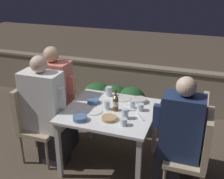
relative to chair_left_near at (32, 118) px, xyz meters
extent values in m
plane|color=brown|center=(0.93, 0.18, -0.56)|extent=(16.00, 16.00, 0.00)
cube|color=gray|center=(0.93, 1.84, -0.21)|extent=(9.00, 0.14, 0.70)
cube|color=gray|center=(0.93, 1.84, 0.16)|extent=(9.00, 0.18, 0.04)
cube|color=white|center=(0.93, 0.18, 0.16)|extent=(1.00, 0.93, 0.03)
cube|color=silver|center=(0.47, -0.24, -0.20)|extent=(0.05, 0.05, 0.70)
cube|color=silver|center=(1.38, -0.24, -0.20)|extent=(0.05, 0.05, 0.70)
cube|color=silver|center=(0.47, 0.59, -0.20)|extent=(0.05, 0.05, 0.70)
cube|color=silver|center=(1.38, 0.59, -0.20)|extent=(0.05, 0.05, 0.70)
cube|color=brown|center=(0.68, 1.03, -0.42)|extent=(0.95, 0.36, 0.28)
ellipsoid|color=#235628|center=(0.42, 1.03, -0.09)|extent=(0.43, 0.47, 0.41)
ellipsoid|color=#235628|center=(0.68, 1.03, -0.09)|extent=(0.43, 0.47, 0.41)
ellipsoid|color=#235628|center=(0.94, 1.03, -0.09)|extent=(0.43, 0.47, 0.41)
cube|color=tan|center=(0.10, 0.00, -0.14)|extent=(0.41, 0.41, 0.05)
cube|color=tan|center=(-0.08, 0.00, 0.14)|extent=(0.06, 0.41, 0.51)
cylinder|color=#9E8966|center=(-0.07, -0.17, -0.36)|extent=(0.03, 0.03, 0.39)
cylinder|color=#9E8966|center=(0.27, -0.17, -0.36)|extent=(0.03, 0.03, 0.39)
cylinder|color=#9E8966|center=(-0.07, 0.17, -0.36)|extent=(0.03, 0.03, 0.39)
cylinder|color=#9E8966|center=(0.27, 0.17, -0.36)|extent=(0.03, 0.03, 0.39)
cube|color=#282833|center=(0.27, 0.00, -0.34)|extent=(0.32, 0.23, 0.44)
cube|color=white|center=(0.17, 0.00, 0.24)|extent=(0.46, 0.26, 0.71)
cube|color=white|center=(0.42, 0.00, 0.32)|extent=(0.07, 0.07, 0.24)
sphere|color=beige|center=(0.17, 0.00, 0.69)|extent=(0.19, 0.19, 0.19)
cube|color=tan|center=(0.05, 0.35, -0.14)|extent=(0.41, 0.41, 0.05)
cube|color=tan|center=(-0.13, 0.35, 0.14)|extent=(0.06, 0.41, 0.51)
cylinder|color=#9E8966|center=(-0.12, 0.17, -0.36)|extent=(0.03, 0.03, 0.39)
cylinder|color=#9E8966|center=(0.22, 0.17, -0.36)|extent=(0.03, 0.03, 0.39)
cylinder|color=#9E8966|center=(-0.12, 0.52, -0.36)|extent=(0.03, 0.03, 0.39)
cylinder|color=#9E8966|center=(0.22, 0.52, -0.36)|extent=(0.03, 0.03, 0.39)
cube|color=#282833|center=(0.22, 0.35, -0.34)|extent=(0.30, 0.23, 0.44)
cube|color=#E07A66|center=(0.12, 0.35, 0.25)|extent=(0.42, 0.26, 0.72)
cube|color=#E07A66|center=(0.37, 0.35, 0.33)|extent=(0.07, 0.07, 0.24)
sphere|color=tan|center=(0.12, 0.35, 0.70)|extent=(0.19, 0.19, 0.19)
cube|color=tan|center=(1.81, -0.01, -0.14)|extent=(0.41, 0.41, 0.05)
cube|color=tan|center=(1.99, -0.01, 0.14)|extent=(0.06, 0.41, 0.51)
cylinder|color=#9E8966|center=(1.64, 0.16, -0.36)|extent=(0.03, 0.03, 0.39)
cylinder|color=#9E8966|center=(1.98, 0.16, -0.36)|extent=(0.03, 0.03, 0.39)
cube|color=#282833|center=(1.64, -0.01, -0.34)|extent=(0.28, 0.23, 0.44)
cube|color=navy|center=(1.74, -0.01, 0.22)|extent=(0.40, 0.26, 0.67)
cube|color=navy|center=(1.49, -0.01, 0.30)|extent=(0.07, 0.07, 0.24)
sphere|color=beige|center=(1.74, -0.01, 0.65)|extent=(0.19, 0.19, 0.19)
cube|color=tan|center=(1.75, 0.35, -0.14)|extent=(0.41, 0.41, 0.05)
cube|color=tan|center=(1.93, 0.35, 0.14)|extent=(0.06, 0.41, 0.51)
cylinder|color=#9E8966|center=(1.58, 0.18, -0.36)|extent=(0.03, 0.03, 0.39)
cylinder|color=#9E8966|center=(1.92, 0.18, -0.36)|extent=(0.03, 0.03, 0.39)
cylinder|color=#9E8966|center=(1.58, 0.53, -0.36)|extent=(0.03, 0.03, 0.39)
cylinder|color=#9E8966|center=(1.92, 0.53, -0.36)|extent=(0.03, 0.03, 0.39)
cylinder|color=brown|center=(0.99, 0.18, 0.26)|extent=(0.06, 0.06, 0.16)
cylinder|color=beige|center=(0.99, 0.18, 0.26)|extent=(0.06, 0.06, 0.06)
cone|color=brown|center=(0.99, 0.18, 0.35)|extent=(0.06, 0.06, 0.03)
cylinder|color=brown|center=(0.99, 0.18, 0.40)|extent=(0.02, 0.02, 0.07)
cylinder|color=white|center=(0.77, 0.07, 0.18)|extent=(0.20, 0.20, 0.01)
cylinder|color=silver|center=(0.97, 0.51, 0.18)|extent=(0.22, 0.22, 0.01)
cylinder|color=#4C709E|center=(0.68, 0.28, 0.20)|extent=(0.14, 0.14, 0.04)
torus|color=#4C709E|center=(0.68, 0.28, 0.21)|extent=(0.14, 0.14, 0.01)
cylinder|color=beige|center=(1.19, 0.48, 0.20)|extent=(0.17, 0.17, 0.05)
torus|color=beige|center=(1.19, 0.48, 0.22)|extent=(0.17, 0.17, 0.01)
cylinder|color=#4C709E|center=(0.71, -0.15, 0.20)|extent=(0.15, 0.15, 0.05)
torus|color=#4C709E|center=(0.71, -0.15, 0.22)|extent=(0.15, 0.15, 0.01)
cylinder|color=tan|center=(1.00, -0.04, 0.19)|extent=(0.17, 0.17, 0.03)
torus|color=tan|center=(1.00, -0.04, 0.21)|extent=(0.17, 0.17, 0.01)
cylinder|color=silver|center=(1.17, -0.10, 0.21)|extent=(0.07, 0.07, 0.08)
cylinder|color=silver|center=(0.89, 0.17, 0.23)|extent=(0.06, 0.06, 0.10)
cylinder|color=silver|center=(1.15, 0.30, 0.22)|extent=(0.06, 0.06, 0.09)
cylinder|color=silver|center=(1.25, 0.28, 0.22)|extent=(0.08, 0.08, 0.08)
cylinder|color=silver|center=(1.14, 0.04, 0.23)|extent=(0.07, 0.07, 0.11)
cylinder|color=silver|center=(0.78, 0.54, 0.23)|extent=(0.08, 0.08, 0.12)
cube|color=silver|center=(1.30, 0.12, 0.18)|extent=(0.12, 0.15, 0.01)
cylinder|color=brown|center=(-0.26, 1.02, -0.44)|extent=(0.28, 0.28, 0.24)
cylinder|color=#47331E|center=(-0.26, 1.02, -0.21)|extent=(0.03, 0.03, 0.22)
ellipsoid|color=#235628|center=(-0.26, 1.02, 0.06)|extent=(0.39, 0.39, 0.35)
camera|label=1|loc=(1.88, -2.47, 1.63)|focal=45.00mm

